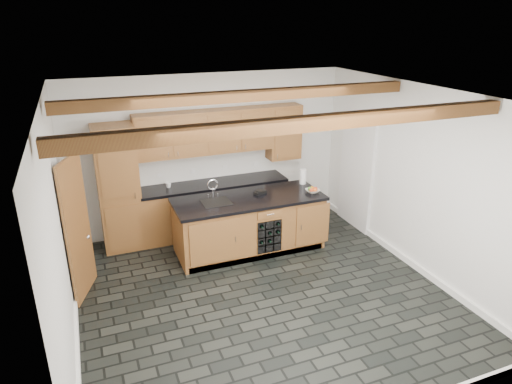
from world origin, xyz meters
The scene contains 10 objects.
ground centered at (0.00, 0.00, 0.00)m, with size 5.00×5.00×0.00m, color black.
room_shell centered at (-0.09, 0.53, 1.53)m, with size 5.01×5.00×5.00m.
back_cabinetry centered at (-0.38, 2.24, 0.98)m, with size 3.65×0.62×2.20m.
island centered at (0.31, 1.28, 0.47)m, with size 2.48×0.96×0.93m.
faucet centered at (-0.25, 1.33, 0.96)m, with size 0.45×0.40×0.34m.
kitchen_scale centered at (0.54, 1.40, 0.96)m, with size 0.23×0.18×0.06m.
fruit_bowl centered at (1.38, 1.13, 0.96)m, with size 0.23×0.23×0.06m, color beige.
fruit_cluster centered at (1.38, 1.13, 0.99)m, with size 0.16×0.17×0.07m.
paper_towel centered at (1.42, 1.57, 1.06)m, with size 0.11×0.11×0.27m, color white.
mug centered at (-0.82, 2.25, 0.98)m, with size 0.10×0.10×0.09m, color white.
Camera 1 is at (-2.11, -5.15, 3.69)m, focal length 32.00 mm.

